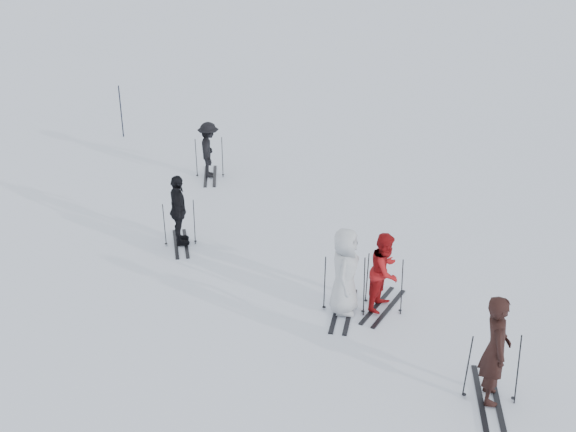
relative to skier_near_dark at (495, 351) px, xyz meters
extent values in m
plane|color=silver|center=(-2.99, 4.17, -0.96)|extent=(120.00, 120.00, 0.00)
imported|color=black|center=(0.00, 0.00, 0.00)|extent=(0.58, 0.77, 1.92)
imported|color=maroon|center=(-1.23, 2.87, -0.15)|extent=(0.94, 0.99, 1.61)
imported|color=#B1B6BB|center=(-2.04, 2.78, -0.07)|extent=(0.77, 0.98, 1.77)
imported|color=black|center=(-5.46, 5.90, -0.11)|extent=(0.54, 1.04, 1.69)
imported|color=black|center=(-4.92, 10.09, -0.17)|extent=(0.60, 1.03, 1.59)
cylinder|color=black|center=(-7.91, 13.83, -0.10)|extent=(0.04, 0.04, 1.72)
camera|label=1|loc=(-3.90, -9.25, 6.83)|focal=45.00mm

